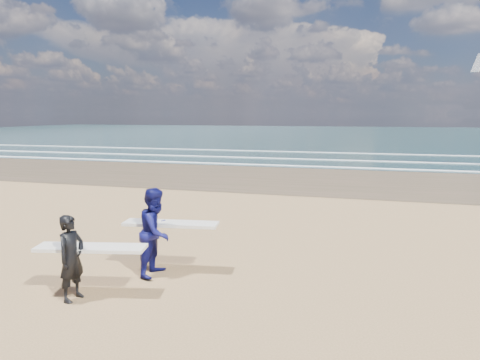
% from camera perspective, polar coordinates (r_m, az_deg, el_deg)
% --- Properties ---
extents(ocean, '(220.00, 100.00, 0.02)m').
position_cam_1_polar(ocean, '(80.07, 26.00, 5.32)').
color(ocean, '#1A3839').
rests_on(ocean, ground).
extents(surfer_near, '(2.26, 1.17, 1.71)m').
position_cam_1_polar(surfer_near, '(9.10, -21.19, -9.46)').
color(surfer_near, black).
rests_on(surfer_near, ground).
extents(surfer_far, '(2.25, 1.26, 2.00)m').
position_cam_1_polar(surfer_far, '(9.92, -11.01, -6.71)').
color(surfer_far, '#0E0F50').
rests_on(surfer_far, ground).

